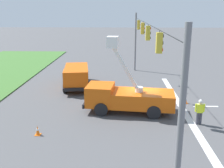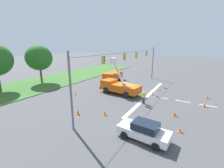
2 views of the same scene
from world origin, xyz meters
TOP-DOWN VIEW (x-y plane):
  - ground_plane at (0.00, 0.00)m, footprint 200.00×200.00m
  - lane_markings at (0.00, -4.59)m, footprint 17.60×15.25m
  - signal_gantry at (-0.00, -0.00)m, footprint 26.20×0.33m
  - utility_truck_bucket_lift at (-1.34, 1.32)m, footprint 3.13×6.91m
  - utility_truck_support_near at (5.17, 6.24)m, footprint 6.63×3.23m
  - road_worker at (-3.49, -3.55)m, footprint 0.26×0.65m
  - traffic_cone_foreground_right at (-5.47, 6.91)m, footprint 0.36×0.36m
  - traffic_cone_lane_edge_a at (0.67, -3.64)m, footprint 0.36×0.36m
  - traffic_cone_far_left at (-9.02, -0.94)m, footprint 0.36×0.36m
  - traffic_cone_far_right at (10.84, 6.76)m, footprint 0.36×0.36m
  - traffic_cone_centre_line at (3.57, -4.09)m, footprint 0.36×0.36m

SIDE VIEW (x-z plane):
  - ground_plane at x=0.00m, z-range 0.00..0.00m
  - lane_markings at x=0.00m, z-range 0.00..0.01m
  - traffic_cone_lane_edge_a at x=0.67m, z-range -0.02..0.59m
  - traffic_cone_foreground_right at x=-5.47m, z-range -0.01..0.62m
  - traffic_cone_centre_line at x=3.57m, z-range -0.01..0.66m
  - traffic_cone_far_left at x=-9.02m, z-range -0.01..0.67m
  - traffic_cone_far_right at x=10.84m, z-range -0.01..0.71m
  - road_worker at x=-3.49m, z-range 0.11..1.88m
  - utility_truck_support_near at x=5.17m, z-range 0.12..2.30m
  - utility_truck_bucket_lift at x=-1.34m, z-range -1.60..4.08m
  - signal_gantry at x=0.00m, z-range 0.98..8.18m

